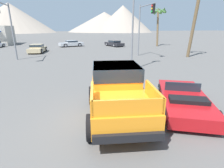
# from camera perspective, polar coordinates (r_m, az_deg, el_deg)

# --- Properties ---
(ground_plane) EXTENTS (320.00, 320.00, 0.00)m
(ground_plane) POSITION_cam_1_polar(r_m,az_deg,el_deg) (7.38, -1.94, -10.15)
(ground_plane) COLOR #5B5956
(orange_pickup_truck) EXTENTS (2.92, 4.92, 1.99)m
(orange_pickup_truck) POSITION_cam_1_polar(r_m,az_deg,el_deg) (7.05, 1.78, -1.53)
(orange_pickup_truck) COLOR orange
(orange_pickup_truck) RESTS_ON ground_plane
(red_convertible_car) EXTENTS (3.52, 4.78, 1.07)m
(red_convertible_car) POSITION_cam_1_polar(r_m,az_deg,el_deg) (8.39, 22.34, -4.83)
(red_convertible_car) COLOR #B21419
(red_convertible_car) RESTS_ON ground_plane
(parked_car_tan) EXTENTS (2.26, 4.39, 1.19)m
(parked_car_tan) POSITION_cam_1_polar(r_m,az_deg,el_deg) (27.61, -23.18, 10.68)
(parked_car_tan) COLOR tan
(parked_car_tan) RESTS_ON ground_plane
(parked_car_silver) EXTENTS (4.69, 2.97, 1.12)m
(parked_car_silver) POSITION_cam_1_polar(r_m,az_deg,el_deg) (34.52, -13.16, 12.80)
(parked_car_silver) COLOR #B7BABF
(parked_car_silver) RESTS_ON ground_plane
(parked_car_dark) EXTENTS (2.98, 4.80, 1.08)m
(parked_car_dark) POSITION_cam_1_polar(r_m,az_deg,el_deg) (34.25, 0.74, 13.18)
(parked_car_dark) COLOR #232328
(parked_car_dark) RESTS_ON ground_plane
(traffic_light_main) EXTENTS (0.38, 4.00, 5.84)m
(traffic_light_main) POSITION_cam_1_polar(r_m,az_deg,el_deg) (20.89, -31.24, 17.27)
(traffic_light_main) COLOR slate
(traffic_light_main) RESTS_ON ground_plane
(traffic_light_crosswalk) EXTENTS (0.38, 3.99, 6.02)m
(traffic_light_crosswalk) POSITION_cam_1_polar(r_m,az_deg,el_deg) (21.50, 10.55, 19.71)
(traffic_light_crosswalk) COLOR slate
(traffic_light_crosswalk) RESTS_ON ground_plane
(street_lamp_post) EXTENTS (0.90, 0.24, 8.01)m
(street_lamp_post) POSITION_cam_1_polar(r_m,az_deg,el_deg) (14.73, 6.96, 23.01)
(street_lamp_post) COLOR slate
(street_lamp_post) RESTS_ON ground_plane
(palm_tree_tall) EXTENTS (2.63, 2.64, 7.01)m
(palm_tree_tall) POSITION_cam_1_polar(r_m,az_deg,el_deg) (35.52, 15.10, 20.41)
(palm_tree_tall) COLOR brown
(palm_tree_tall) RESTS_ON ground_plane
(distant_mountain_range) EXTENTS (121.76, 62.55, 18.31)m
(distant_mountain_range) POSITION_cam_1_polar(r_m,az_deg,el_deg) (132.70, -13.21, 19.77)
(distant_mountain_range) COLOR gray
(distant_mountain_range) RESTS_ON ground_plane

